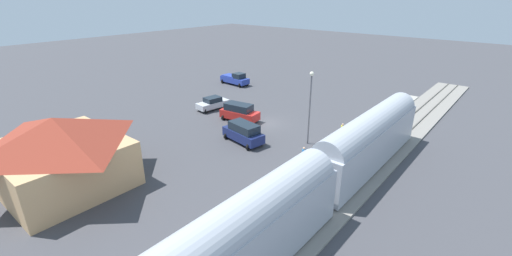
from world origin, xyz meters
name	(u,v)px	position (x,y,z in m)	size (l,w,h in m)	color
ground_plane	(266,123)	(0.00, 0.00, 0.00)	(200.00, 200.00, 0.00)	#424247
railway_track	(376,155)	(-14.00, 0.00, 0.09)	(4.80, 70.00, 0.30)	gray
platform	(340,144)	(-10.00, 0.00, 0.15)	(3.20, 46.00, 0.30)	#A8A399
passenger_train	(320,176)	(-14.00, 11.58, 2.86)	(2.93, 34.93, 4.98)	#ADB2BC
station_building	(59,151)	(4.00, 22.00, 3.14)	(10.41, 9.61, 6.05)	tan
pedestrian_on_platform	(342,130)	(-9.64, -1.13, 1.28)	(0.36, 0.36, 1.71)	#23284C
pedestrian_waiting_far	(304,154)	(-9.59, 6.58, 1.28)	(0.36, 0.36, 1.71)	#23284C
suv_red	(239,112)	(3.08, 1.40, 1.15)	(5.13, 2.92, 2.22)	red
sedan_silver	(213,103)	(8.92, 0.41, 0.88)	(2.43, 4.71, 1.74)	silver
suv_navy	(243,132)	(-1.67, 5.99, 1.15)	(5.15, 2.98, 2.22)	navy
pickup_blue	(235,79)	(15.66, -11.39, 1.03)	(5.48, 2.67, 2.14)	#283D9E
light_pole_near_platform	(310,100)	(-7.20, 1.89, 4.91)	(0.44, 0.44, 7.82)	#515156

